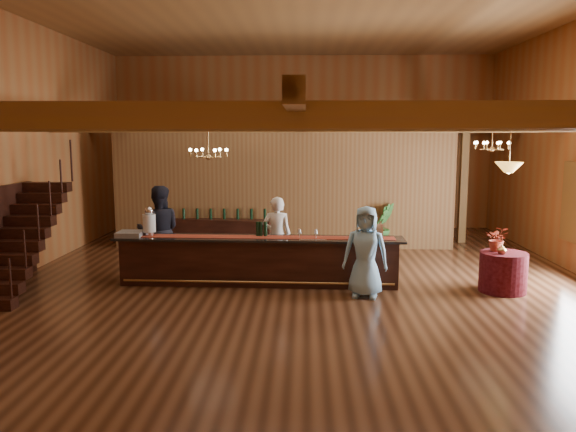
{
  "coord_description": "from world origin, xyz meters",
  "views": [
    {
      "loc": [
        0.09,
        -11.27,
        3.0
      ],
      "look_at": [
        -0.29,
        0.81,
        1.25
      ],
      "focal_mm": 35.0,
      "sensor_mm": 36.0,
      "label": 1
    }
  ],
  "objects_px": {
    "pendant_lamp": "(509,167)",
    "floor_plant": "(382,226)",
    "backbar_shelf": "(218,234)",
    "chandelier_left": "(208,152)",
    "raffle_drum": "(374,230)",
    "guest": "(365,252)",
    "beverage_dispenser": "(149,222)",
    "chandelier_right": "(492,145)",
    "round_table": "(503,272)",
    "staff_second": "(159,231)",
    "bartender": "(277,236)",
    "tasting_bar": "(259,260)"
  },
  "relations": [
    {
      "from": "beverage_dispenser",
      "to": "chandelier_right",
      "type": "height_order",
      "value": "chandelier_right"
    },
    {
      "from": "backbar_shelf",
      "to": "tasting_bar",
      "type": "bearing_deg",
      "value": -59.16
    },
    {
      "from": "tasting_bar",
      "to": "floor_plant",
      "type": "bearing_deg",
      "value": 51.74
    },
    {
      "from": "raffle_drum",
      "to": "pendant_lamp",
      "type": "height_order",
      "value": "pendant_lamp"
    },
    {
      "from": "backbar_shelf",
      "to": "guest",
      "type": "xyz_separation_m",
      "value": [
        3.43,
        -4.25,
        0.45
      ]
    },
    {
      "from": "chandelier_left",
      "to": "pendant_lamp",
      "type": "bearing_deg",
      "value": -10.42
    },
    {
      "from": "chandelier_left",
      "to": "guest",
      "type": "height_order",
      "value": "chandelier_left"
    },
    {
      "from": "guest",
      "to": "floor_plant",
      "type": "xyz_separation_m",
      "value": [
        0.89,
        4.33,
        -0.23
      ]
    },
    {
      "from": "backbar_shelf",
      "to": "bartender",
      "type": "bearing_deg",
      "value": -48.71
    },
    {
      "from": "chandelier_right",
      "to": "floor_plant",
      "type": "xyz_separation_m",
      "value": [
        -2.2,
        1.69,
        -2.15
      ]
    },
    {
      "from": "chandelier_left",
      "to": "backbar_shelf",
      "type": "bearing_deg",
      "value": 95.62
    },
    {
      "from": "chandelier_left",
      "to": "staff_second",
      "type": "xyz_separation_m",
      "value": [
        -1.11,
        0.04,
        -1.67
      ]
    },
    {
      "from": "beverage_dispenser",
      "to": "chandelier_left",
      "type": "distance_m",
      "value": 1.88
    },
    {
      "from": "chandelier_right",
      "to": "beverage_dispenser",
      "type": "bearing_deg",
      "value": -166.87
    },
    {
      "from": "beverage_dispenser",
      "to": "floor_plant",
      "type": "xyz_separation_m",
      "value": [
        5.18,
        3.41,
        -0.63
      ]
    },
    {
      "from": "pendant_lamp",
      "to": "guest",
      "type": "bearing_deg",
      "value": -171.25
    },
    {
      "from": "backbar_shelf",
      "to": "pendant_lamp",
      "type": "distance_m",
      "value": 7.49
    },
    {
      "from": "tasting_bar",
      "to": "chandelier_left",
      "type": "xyz_separation_m",
      "value": [
        -1.1,
        0.68,
        2.15
      ]
    },
    {
      "from": "bartender",
      "to": "staff_second",
      "type": "xyz_separation_m",
      "value": [
        -2.54,
        -0.01,
        0.11
      ]
    },
    {
      "from": "chandelier_left",
      "to": "guest",
      "type": "relative_size",
      "value": 0.47
    },
    {
      "from": "backbar_shelf",
      "to": "floor_plant",
      "type": "height_order",
      "value": "floor_plant"
    },
    {
      "from": "backbar_shelf",
      "to": "chandelier_left",
      "type": "relative_size",
      "value": 3.62
    },
    {
      "from": "staff_second",
      "to": "chandelier_right",
      "type": "bearing_deg",
      "value": 175.79
    },
    {
      "from": "backbar_shelf",
      "to": "floor_plant",
      "type": "distance_m",
      "value": 4.32
    },
    {
      "from": "pendant_lamp",
      "to": "bartender",
      "type": "distance_m",
      "value": 4.81
    },
    {
      "from": "round_table",
      "to": "staff_second",
      "type": "height_order",
      "value": "staff_second"
    },
    {
      "from": "pendant_lamp",
      "to": "raffle_drum",
      "type": "bearing_deg",
      "value": 173.44
    },
    {
      "from": "guest",
      "to": "chandelier_right",
      "type": "bearing_deg",
      "value": 53.07
    },
    {
      "from": "staff_second",
      "to": "guest",
      "type": "height_order",
      "value": "staff_second"
    },
    {
      "from": "tasting_bar",
      "to": "staff_second",
      "type": "xyz_separation_m",
      "value": [
        -2.2,
        0.72,
        0.48
      ]
    },
    {
      "from": "raffle_drum",
      "to": "guest",
      "type": "distance_m",
      "value": 0.79
    },
    {
      "from": "round_table",
      "to": "chandelier_right",
      "type": "distance_m",
      "value": 3.29
    },
    {
      "from": "pendant_lamp",
      "to": "floor_plant",
      "type": "xyz_separation_m",
      "value": [
        -1.8,
        3.92,
        -1.77
      ]
    },
    {
      "from": "beverage_dispenser",
      "to": "floor_plant",
      "type": "bearing_deg",
      "value": 33.39
    },
    {
      "from": "staff_second",
      "to": "guest",
      "type": "bearing_deg",
      "value": 147.44
    },
    {
      "from": "pendant_lamp",
      "to": "guest",
      "type": "relative_size",
      "value": 0.53
    },
    {
      "from": "backbar_shelf",
      "to": "chandelier_left",
      "type": "xyz_separation_m",
      "value": [
        0.27,
        -2.76,
        2.23
      ]
    },
    {
      "from": "beverage_dispenser",
      "to": "chandelier_right",
      "type": "bearing_deg",
      "value": 13.13
    },
    {
      "from": "guest",
      "to": "bartender",
      "type": "bearing_deg",
      "value": 150.75
    },
    {
      "from": "beverage_dispenser",
      "to": "chandelier_left",
      "type": "relative_size",
      "value": 0.75
    },
    {
      "from": "chandelier_right",
      "to": "bartender",
      "type": "relative_size",
      "value": 0.47
    },
    {
      "from": "tasting_bar",
      "to": "chandelier_right",
      "type": "relative_size",
      "value": 7.29
    },
    {
      "from": "chandelier_right",
      "to": "pendant_lamp",
      "type": "bearing_deg",
      "value": -100.07
    },
    {
      "from": "round_table",
      "to": "floor_plant",
      "type": "xyz_separation_m",
      "value": [
        -1.8,
        3.92,
        0.24
      ]
    },
    {
      "from": "raffle_drum",
      "to": "guest",
      "type": "bearing_deg",
      "value": -108.99
    },
    {
      "from": "beverage_dispenser",
      "to": "chandelier_right",
      "type": "distance_m",
      "value": 7.73
    },
    {
      "from": "backbar_shelf",
      "to": "chandelier_right",
      "type": "xyz_separation_m",
      "value": [
        6.51,
        -1.61,
        2.37
      ]
    },
    {
      "from": "bartender",
      "to": "guest",
      "type": "bearing_deg",
      "value": 140.9
    },
    {
      "from": "beverage_dispenser",
      "to": "pendant_lamp",
      "type": "relative_size",
      "value": 0.67
    },
    {
      "from": "backbar_shelf",
      "to": "staff_second",
      "type": "bearing_deg",
      "value": -97.85
    }
  ]
}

